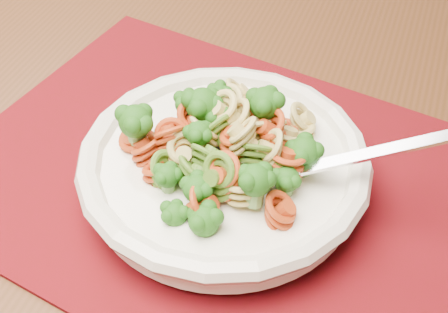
% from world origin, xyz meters
% --- Properties ---
extents(dining_table, '(1.51, 1.04, 0.77)m').
position_xyz_m(dining_table, '(0.34, 0.02, 0.67)').
color(dining_table, '#4A2814').
rests_on(dining_table, ground).
extents(placemat, '(0.47, 0.38, 0.00)m').
position_xyz_m(placemat, '(0.31, -0.04, 0.77)').
color(placemat, '#600412').
rests_on(placemat, dining_table).
extents(pasta_bowl, '(0.24, 0.24, 0.05)m').
position_xyz_m(pasta_bowl, '(0.33, -0.05, 0.80)').
color(pasta_bowl, white).
rests_on(pasta_bowl, placemat).
extents(pasta_broccoli_heap, '(0.20, 0.20, 0.06)m').
position_xyz_m(pasta_broccoli_heap, '(0.33, -0.05, 0.82)').
color(pasta_broccoli_heap, tan).
rests_on(pasta_broccoli_heap, pasta_bowl).
extents(fork, '(0.18, 0.09, 0.08)m').
position_xyz_m(fork, '(0.37, -0.06, 0.82)').
color(fork, silver).
rests_on(fork, pasta_bowl).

